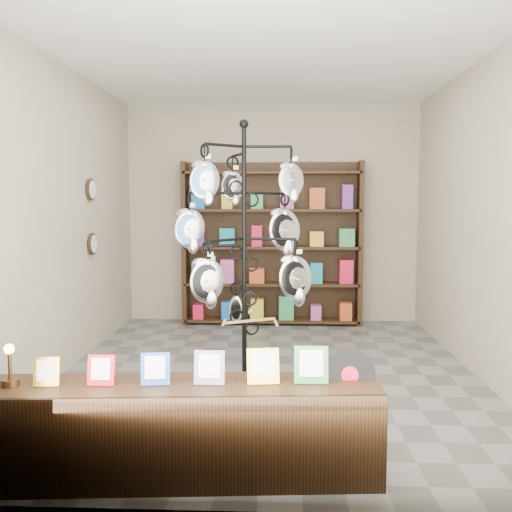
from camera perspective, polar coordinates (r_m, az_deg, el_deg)
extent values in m
plane|color=slate|center=(5.68, 1.18, -11.62)|extent=(5.00, 5.00, 0.00)
plane|color=#B2A28F|center=(7.93, 1.63, 4.26)|extent=(4.00, 0.00, 4.00)
plane|color=#B2A28F|center=(2.93, 0.08, 2.14)|extent=(4.00, 0.00, 4.00)
plane|color=#B2A28F|center=(5.83, -18.88, 3.52)|extent=(0.00, 5.00, 5.00)
plane|color=#B2A28F|center=(5.74, 21.62, 3.40)|extent=(0.00, 5.00, 5.00)
plane|color=white|center=(5.59, 1.25, 19.25)|extent=(5.00, 5.00, 0.00)
cylinder|color=black|center=(5.04, -1.16, -13.66)|extent=(0.62, 0.62, 0.03)
cylinder|color=black|center=(4.79, -1.19, -0.85)|extent=(0.05, 0.05, 2.28)
sphere|color=black|center=(4.81, -1.22, 13.08)|extent=(0.08, 0.08, 0.08)
ellipsoid|color=silver|center=(5.08, -2.01, -5.32)|extent=(0.13, 0.08, 0.24)
cube|color=#AF7F49|center=(4.54, -0.61, -6.49)|extent=(0.40, 0.21, 0.04)
cube|color=black|center=(3.63, -7.29, -16.96)|extent=(2.39, 0.66, 0.58)
cube|color=gold|center=(3.66, -20.21, -10.80)|extent=(0.15, 0.06, 0.17)
cube|color=red|center=(3.58, -15.22, -10.96)|extent=(0.16, 0.07, 0.18)
cube|color=#263FA5|center=(3.52, -10.02, -11.05)|extent=(0.18, 0.07, 0.19)
cube|color=#E54C33|center=(3.48, -4.68, -11.05)|extent=(0.19, 0.07, 0.20)
cube|color=gold|center=(3.48, 0.71, -10.95)|extent=(0.20, 0.08, 0.21)
cube|color=#337233|center=(3.50, 5.53, -10.77)|extent=(0.21, 0.08, 0.22)
cylinder|color=black|center=(3.62, 9.36, -11.66)|extent=(0.33, 0.10, 0.32)
cylinder|color=red|center=(3.61, 9.37, -11.68)|extent=(0.11, 0.04, 0.11)
cylinder|color=#482D14|center=(3.75, -23.34, -11.54)|extent=(0.11, 0.11, 0.04)
cylinder|color=#482D14|center=(3.73, -23.40, -10.12)|extent=(0.02, 0.02, 0.15)
sphere|color=#FFBF59|center=(3.70, -23.46, -8.52)|extent=(0.06, 0.06, 0.06)
cube|color=black|center=(7.89, 1.62, 1.34)|extent=(2.40, 0.04, 2.20)
cube|color=black|center=(7.84, -7.06, 1.28)|extent=(0.06, 0.36, 2.20)
cube|color=black|center=(7.80, 10.30, 1.21)|extent=(0.06, 0.36, 2.20)
cube|color=black|center=(7.88, 1.58, -6.38)|extent=(2.36, 0.36, 0.04)
cube|color=black|center=(7.79, 1.59, -2.78)|extent=(2.36, 0.36, 0.03)
cube|color=black|center=(7.73, 1.60, 0.89)|extent=(2.36, 0.36, 0.04)
cube|color=black|center=(7.71, 1.61, 4.60)|extent=(2.36, 0.36, 0.04)
cube|color=black|center=(7.72, 1.62, 8.31)|extent=(2.36, 0.36, 0.04)
cylinder|color=black|center=(6.57, -16.17, 6.41)|extent=(0.03, 0.24, 0.24)
cylinder|color=black|center=(6.59, -16.03, 1.18)|extent=(0.03, 0.24, 0.24)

